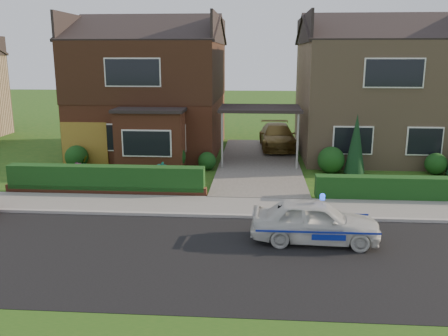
{
  "coord_description": "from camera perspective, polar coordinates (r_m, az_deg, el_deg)",
  "views": [
    {
      "loc": [
        -0.08,
        -11.54,
        5.16
      ],
      "look_at": [
        -1.17,
        3.5,
        1.56
      ],
      "focal_mm": 38.0,
      "sensor_mm": 36.0,
      "label": 1
    }
  ],
  "objects": [
    {
      "name": "shrub_left_far",
      "position": [
        23.13,
        -17.3,
        1.29
      ],
      "size": [
        1.08,
        1.08,
        1.08
      ],
      "primitive_type": "sphere",
      "color": "#123B15",
      "rests_on": "ground"
    },
    {
      "name": "sidewalk",
      "position": [
        16.45,
        4.24,
        -4.71
      ],
      "size": [
        60.0,
        2.0,
        0.1
      ],
      "primitive_type": "cube",
      "color": "slate",
      "rests_on": "ground"
    },
    {
      "name": "house_left",
      "position": [
        26.11,
        -8.61,
        10.32
      ],
      "size": [
        7.5,
        9.53,
        7.25
      ],
      "color": "brown",
      "rests_on": "ground"
    },
    {
      "name": "road",
      "position": [
        12.64,
        4.23,
        -10.7
      ],
      "size": [
        60.0,
        6.0,
        0.02
      ],
      "primitive_type": "cube",
      "color": "black",
      "rests_on": "ground"
    },
    {
      "name": "shrub_left_mid",
      "position": [
        21.68,
        -6.36,
        1.36
      ],
      "size": [
        1.32,
        1.32,
        1.32
      ],
      "primitive_type": "sphere",
      "color": "#123B15",
      "rests_on": "ground"
    },
    {
      "name": "potted_plant_a",
      "position": [
        19.85,
        -7.45,
        -0.53
      ],
      "size": [
        0.44,
        0.31,
        0.82
      ],
      "primitive_type": "imported",
      "rotation": [
        0.0,
        0.0,
        -0.04
      ],
      "color": "gray",
      "rests_on": "ground"
    },
    {
      "name": "house_right",
      "position": [
        26.24,
        17.34,
        9.56
      ],
      "size": [
        7.5,
        8.06,
        7.25
      ],
      "color": "#927759",
      "rests_on": "ground"
    },
    {
      "name": "potted_plant_c",
      "position": [
        20.37,
        -16.99,
        -0.62
      ],
      "size": [
        0.56,
        0.56,
        0.85
      ],
      "primitive_type": "imported",
      "rotation": [
        0.0,
        0.0,
        1.36
      ],
      "color": "gray",
      "rests_on": "ground"
    },
    {
      "name": "ground",
      "position": [
        12.64,
        4.23,
        -10.7
      ],
      "size": [
        120.0,
        120.0,
        0.0
      ],
      "primitive_type": "plane",
      "color": "#1F4E15",
      "rests_on": "ground"
    },
    {
      "name": "dwarf_wall",
      "position": [
        18.47,
        -14.07,
        -2.63
      ],
      "size": [
        7.7,
        0.25,
        0.36
      ],
      "primitive_type": "cube",
      "color": "brown",
      "rests_on": "ground"
    },
    {
      "name": "shrub_right_near",
      "position": [
        21.68,
        12.76,
        0.95
      ],
      "size": [
        1.2,
        1.2,
        1.2
      ],
      "primitive_type": "sphere",
      "color": "#123B15",
      "rests_on": "ground"
    },
    {
      "name": "police_car",
      "position": [
        13.63,
        10.89,
        -6.32
      ],
      "size": [
        3.3,
        3.65,
        1.39
      ],
      "rotation": [
        0.0,
        0.0,
        1.52
      ],
      "color": "silver",
      "rests_on": "ground"
    },
    {
      "name": "garage_door",
      "position": [
        23.36,
        -16.41,
        2.75
      ],
      "size": [
        2.2,
        0.1,
        2.1
      ],
      "primitive_type": "cube",
      "color": "brown",
      "rests_on": "ground"
    },
    {
      "name": "shrub_left_near",
      "position": [
        21.79,
        -2.06,
        0.85
      ],
      "size": [
        0.84,
        0.84,
        0.84
      ],
      "primitive_type": "sphere",
      "color": "#123B15",
      "rests_on": "ground"
    },
    {
      "name": "carport_link",
      "position": [
        22.63,
        4.36,
        7.04
      ],
      "size": [
        3.8,
        3.0,
        2.77
      ],
      "color": "black",
      "rests_on": "ground"
    },
    {
      "name": "potted_plant_b",
      "position": [
        22.53,
        -16.51,
        0.53
      ],
      "size": [
        0.48,
        0.45,
        0.69
      ],
      "primitive_type": "imported",
      "rotation": [
        0.0,
        0.0,
        1.1
      ],
      "color": "gray",
      "rests_on": "ground"
    },
    {
      "name": "conifer_a",
      "position": [
        21.53,
        15.56,
        2.6
      ],
      "size": [
        0.9,
        0.9,
        2.6
      ],
      "primitive_type": "cone",
      "color": "black",
      "rests_on": "ground"
    },
    {
      "name": "hedge_right",
      "position": [
        18.61,
        22.43,
        -3.72
      ],
      "size": [
        7.5,
        0.55,
        0.8
      ],
      "primitive_type": "cube",
      "color": "#123B15",
      "rests_on": "ground"
    },
    {
      "name": "driveway_car",
      "position": [
        26.43,
        6.45,
        3.81
      ],
      "size": [
        2.09,
        4.65,
        1.32
      ],
      "primitive_type": "imported",
      "rotation": [
        0.0,
        0.0,
        0.05
      ],
      "color": "brown",
      "rests_on": "driveway"
    },
    {
      "name": "driveway",
      "position": [
        23.11,
        4.25,
        0.64
      ],
      "size": [
        3.8,
        12.0,
        0.12
      ],
      "primitive_type": "cube",
      "color": "#666059",
      "rests_on": "ground"
    },
    {
      "name": "kerb",
      "position": [
        15.46,
        4.24,
        -5.88
      ],
      "size": [
        60.0,
        0.16,
        0.12
      ],
      "primitive_type": "cube",
      "color": "#9E9993",
      "rests_on": "ground"
    },
    {
      "name": "shrub_right_mid",
      "position": [
        22.95,
        24.13,
        0.47
      ],
      "size": [
        0.96,
        0.96,
        0.96
      ],
      "primitive_type": "sphere",
      "color": "#123B15",
      "rests_on": "ground"
    },
    {
      "name": "hedge_left",
      "position": [
        18.65,
        -13.9,
        -3.04
      ],
      "size": [
        7.5,
        0.55,
        0.9
      ],
      "primitive_type": "cube",
      "color": "#123B15",
      "rests_on": "ground"
    }
  ]
}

